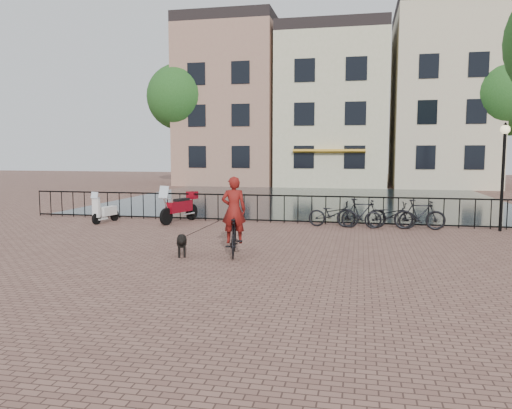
% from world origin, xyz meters
% --- Properties ---
extents(ground, '(100.00, 100.00, 0.00)m').
position_xyz_m(ground, '(0.00, 0.00, 0.00)').
color(ground, brown).
rests_on(ground, ground).
extents(canal_water, '(20.00, 20.00, 0.00)m').
position_xyz_m(canal_water, '(0.00, 17.30, 0.00)').
color(canal_water, black).
rests_on(canal_water, ground).
extents(railing, '(20.00, 0.05, 1.02)m').
position_xyz_m(railing, '(0.00, 8.00, 0.50)').
color(railing, black).
rests_on(railing, ground).
extents(canal_house_left, '(7.50, 9.00, 12.80)m').
position_xyz_m(canal_house_left, '(-7.50, 30.00, 6.40)').
color(canal_house_left, '#996A59').
rests_on(canal_house_left, ground).
extents(canal_house_mid, '(8.00, 9.50, 11.80)m').
position_xyz_m(canal_house_mid, '(0.50, 30.00, 5.90)').
color(canal_house_mid, '#BCB98E').
rests_on(canal_house_mid, ground).
extents(canal_house_right, '(7.00, 9.00, 13.30)m').
position_xyz_m(canal_house_right, '(8.50, 30.00, 6.65)').
color(canal_house_right, '#C6B293').
rests_on(canal_house_right, ground).
extents(tree_far_left, '(5.04, 5.04, 9.27)m').
position_xyz_m(tree_far_left, '(-11.00, 27.00, 6.73)').
color(tree_far_left, black).
rests_on(tree_far_left, ground).
extents(tree_far_right, '(4.76, 4.76, 8.76)m').
position_xyz_m(tree_far_right, '(12.00, 27.00, 6.35)').
color(tree_far_right, black).
rests_on(tree_far_right, ground).
extents(lamp_post, '(0.30, 0.30, 3.45)m').
position_xyz_m(lamp_post, '(7.20, 7.60, 2.38)').
color(lamp_post, black).
rests_on(lamp_post, ground).
extents(cyclist, '(0.82, 1.76, 2.32)m').
position_xyz_m(cyclist, '(-0.37, 2.08, 0.88)').
color(cyclist, black).
rests_on(cyclist, ground).
extents(dog, '(0.58, 0.94, 0.60)m').
position_xyz_m(dog, '(-1.64, 1.78, 0.30)').
color(dog, black).
rests_on(dog, ground).
extents(motorcycle, '(1.03, 2.04, 1.42)m').
position_xyz_m(motorcycle, '(-3.78, 7.34, 0.71)').
color(motorcycle, maroon).
rests_on(motorcycle, ground).
extents(scooter, '(0.59, 1.33, 1.19)m').
position_xyz_m(scooter, '(-6.42, 6.76, 0.60)').
color(scooter, silver).
rests_on(scooter, ground).
extents(parked_bike_0, '(1.76, 0.72, 0.90)m').
position_xyz_m(parked_bike_0, '(1.80, 7.40, 0.45)').
color(parked_bike_0, black).
rests_on(parked_bike_0, ground).
extents(parked_bike_1, '(1.69, 0.59, 1.00)m').
position_xyz_m(parked_bike_1, '(2.75, 7.40, 0.50)').
color(parked_bike_1, black).
rests_on(parked_bike_1, ground).
extents(parked_bike_2, '(1.78, 0.82, 0.90)m').
position_xyz_m(parked_bike_2, '(3.70, 7.40, 0.45)').
color(parked_bike_2, black).
rests_on(parked_bike_2, ground).
extents(parked_bike_3, '(1.67, 0.48, 1.00)m').
position_xyz_m(parked_bike_3, '(4.65, 7.40, 0.50)').
color(parked_bike_3, black).
rests_on(parked_bike_3, ground).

